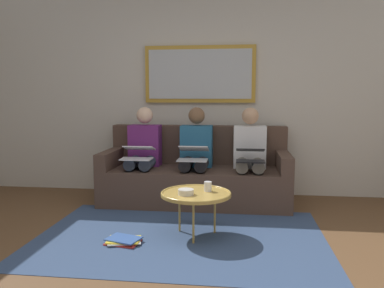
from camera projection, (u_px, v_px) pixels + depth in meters
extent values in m
cube|color=brown|center=(162.00, 287.00, 2.76)|extent=(6.00, 5.20, 0.10)
cube|color=beige|center=(200.00, 94.00, 5.15)|extent=(6.00, 0.12, 2.60)
cube|color=#33476B|center=(181.00, 237.00, 3.59)|extent=(2.60, 1.80, 0.01)
cube|color=#4C382D|center=(196.00, 185.00, 4.74)|extent=(2.20, 0.90, 0.42)
cube|color=#4C382D|center=(199.00, 144.00, 5.03)|extent=(2.20, 0.20, 0.48)
cube|color=#4C382D|center=(284.00, 161.00, 4.58)|extent=(0.14, 0.90, 0.20)
cube|color=#4C382D|center=(112.00, 158.00, 4.83)|extent=(0.14, 0.90, 0.20)
cube|color=#B7892D|center=(200.00, 74.00, 5.03)|extent=(1.41, 0.04, 0.72)
cube|color=#B2B7BC|center=(200.00, 74.00, 5.01)|extent=(1.31, 0.01, 0.62)
cylinder|color=tan|center=(196.00, 194.00, 3.57)|extent=(0.64, 0.64, 0.03)
torus|color=tan|center=(196.00, 193.00, 3.57)|extent=(0.64, 0.64, 0.02)
cylinder|color=#B28E42|center=(193.00, 222.00, 3.41)|extent=(0.02, 0.02, 0.38)
cylinder|color=#B28E42|center=(215.00, 213.00, 3.67)|extent=(0.02, 0.02, 0.38)
cylinder|color=#B28E42|center=(180.00, 212.00, 3.71)|extent=(0.02, 0.02, 0.38)
cylinder|color=silver|center=(208.00, 186.00, 3.63)|extent=(0.07, 0.07, 0.09)
cylinder|color=beige|center=(186.00, 192.00, 3.50)|extent=(0.14, 0.14, 0.05)
cube|color=silver|center=(250.00, 147.00, 4.71)|extent=(0.38, 0.22, 0.50)
sphere|color=tan|center=(250.00, 116.00, 4.66)|extent=(0.20, 0.20, 0.20)
cylinder|color=gray|center=(258.00, 165.00, 4.51)|extent=(0.14, 0.42, 0.14)
cylinder|color=gray|center=(242.00, 165.00, 4.53)|extent=(0.14, 0.42, 0.14)
cylinder|color=gray|center=(258.00, 193.00, 4.34)|extent=(0.11, 0.11, 0.42)
cylinder|color=gray|center=(242.00, 193.00, 4.36)|extent=(0.11, 0.11, 0.42)
cube|color=black|center=(250.00, 161.00, 4.31)|extent=(0.31, 0.21, 0.01)
cube|color=black|center=(250.00, 150.00, 4.42)|extent=(0.31, 0.20, 0.06)
cube|color=#A5C6EA|center=(250.00, 150.00, 4.41)|extent=(0.28, 0.18, 0.04)
cube|color=#235B84|center=(197.00, 146.00, 4.79)|extent=(0.38, 0.22, 0.50)
sphere|color=brown|center=(197.00, 116.00, 4.74)|extent=(0.20, 0.20, 0.20)
cylinder|color=#232328|center=(202.00, 164.00, 4.59)|extent=(0.14, 0.42, 0.14)
cylinder|color=#232328|center=(187.00, 163.00, 4.61)|extent=(0.14, 0.42, 0.14)
cylinder|color=#232328|center=(200.00, 192.00, 4.42)|extent=(0.11, 0.11, 0.42)
cylinder|color=#232328|center=(184.00, 191.00, 4.44)|extent=(0.11, 0.11, 0.42)
cube|color=silver|center=(192.00, 160.00, 4.39)|extent=(0.33, 0.22, 0.01)
cube|color=silver|center=(194.00, 149.00, 4.52)|extent=(0.33, 0.21, 0.09)
cube|color=#A5C6EA|center=(194.00, 148.00, 4.51)|extent=(0.30, 0.18, 0.07)
cube|color=#66236B|center=(145.00, 145.00, 4.86)|extent=(0.38, 0.22, 0.50)
sphere|color=beige|center=(145.00, 115.00, 4.82)|extent=(0.20, 0.20, 0.20)
cylinder|color=#384256|center=(148.00, 163.00, 4.67)|extent=(0.14, 0.42, 0.14)
cylinder|color=#384256|center=(134.00, 162.00, 4.69)|extent=(0.14, 0.42, 0.14)
cylinder|color=#384256|center=(145.00, 190.00, 4.50)|extent=(0.11, 0.11, 0.42)
cylinder|color=#384256|center=(129.00, 189.00, 4.52)|extent=(0.11, 0.11, 0.42)
cube|color=white|center=(136.00, 159.00, 4.46)|extent=(0.35, 0.21, 0.01)
cube|color=white|center=(139.00, 148.00, 4.58)|extent=(0.35, 0.21, 0.07)
cube|color=#A5C6EA|center=(139.00, 148.00, 4.58)|extent=(0.31, 0.18, 0.06)
cube|color=red|center=(123.00, 242.00, 3.43)|extent=(0.31, 0.24, 0.01)
cube|color=white|center=(125.00, 241.00, 3.44)|extent=(0.32, 0.27, 0.01)
cube|color=yellow|center=(124.00, 240.00, 3.44)|extent=(0.30, 0.23, 0.01)
cube|color=#33569E|center=(124.00, 239.00, 3.44)|extent=(0.33, 0.27, 0.01)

